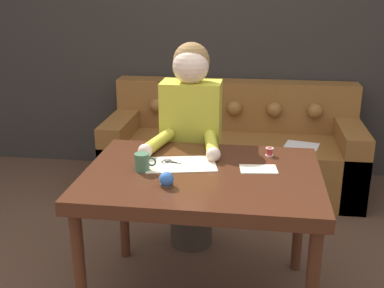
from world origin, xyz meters
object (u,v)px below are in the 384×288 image
(mug, at_px, (142,162))
(thread_spool, at_px, (270,152))
(dining_table, at_px, (202,186))
(couch, at_px, (232,151))
(pin_cushion, at_px, (167,180))
(person, at_px, (191,147))
(scissors, at_px, (173,163))

(mug, bearing_deg, thread_spool, 25.62)
(dining_table, bearing_deg, couch, 87.53)
(thread_spool, bearing_deg, mug, -154.38)
(thread_spool, bearing_deg, couch, 101.56)
(mug, bearing_deg, dining_table, 4.37)
(thread_spool, bearing_deg, pin_cushion, -134.81)
(dining_table, bearing_deg, person, 103.49)
(person, xyz_separation_m, scissors, (-0.03, -0.49, 0.08))
(dining_table, distance_m, pin_cushion, 0.27)
(mug, distance_m, thread_spool, 0.71)
(dining_table, height_order, couch, couch)
(person, bearing_deg, scissors, -92.96)
(pin_cushion, bearing_deg, dining_table, 54.41)
(scissors, bearing_deg, thread_spool, 20.23)
(person, relative_size, pin_cushion, 18.70)
(dining_table, relative_size, pin_cushion, 16.71)
(couch, relative_size, thread_spool, 46.08)
(dining_table, height_order, scissors, scissors)
(scissors, relative_size, pin_cushion, 2.81)
(person, height_order, thread_spool, person)
(thread_spool, xyz_separation_m, pin_cushion, (-0.48, -0.49, 0.01))
(scissors, bearing_deg, couch, 81.07)
(pin_cushion, bearing_deg, thread_spool, 45.19)
(dining_table, bearing_deg, thread_spool, 40.02)
(couch, height_order, mug, couch)
(scissors, bearing_deg, person, 87.04)
(thread_spool, bearing_deg, dining_table, -139.98)
(person, xyz_separation_m, mug, (-0.16, -0.62, 0.12))
(pin_cushion, bearing_deg, mug, 131.48)
(person, distance_m, scissors, 0.50)
(couch, relative_size, pin_cushion, 29.00)
(scissors, xyz_separation_m, thread_spool, (0.51, 0.19, 0.02))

